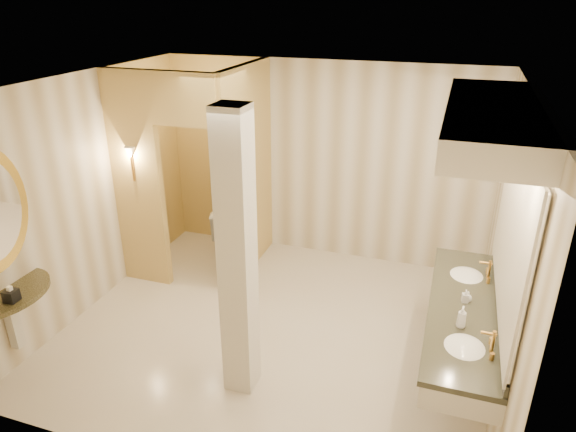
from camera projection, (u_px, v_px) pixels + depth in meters
name	position (u px, v px, depth m)	size (l,w,h in m)	color
floor	(274.00, 328.00, 5.78)	(4.50, 4.50, 0.00)	beige
ceiling	(271.00, 84.00, 4.70)	(4.50, 4.50, 0.00)	silver
wall_back	(323.00, 162.00, 6.98)	(4.50, 0.02, 2.70)	beige
wall_front	(172.00, 332.00, 3.50)	(4.50, 0.02, 2.70)	beige
wall_left	(89.00, 194.00, 5.89)	(0.02, 4.00, 2.70)	beige
wall_right	(509.00, 251.00, 4.59)	(0.02, 4.00, 2.70)	beige
toilet_closet	(216.00, 175.00, 6.39)	(1.50, 1.55, 2.70)	tan
wall_sconce	(131.00, 154.00, 6.02)	(0.14, 0.14, 0.42)	#B9853B
vanity	(482.00, 232.00, 4.31)	(0.75, 2.40, 2.09)	beige
pillar	(237.00, 260.00, 4.44)	(0.27, 0.27, 2.70)	beige
tissue_box	(11.00, 296.00, 4.69)	(0.11, 0.11, 0.11)	black
toilet	(232.00, 231.00, 7.13)	(0.47, 0.82, 0.84)	white
soap_bottle_a	(465.00, 296.00, 4.67)	(0.06, 0.06, 0.12)	beige
soap_bottle_b	(468.00, 297.00, 4.68)	(0.08, 0.08, 0.10)	silver
soap_bottle_c	(462.00, 317.00, 4.30)	(0.08, 0.08, 0.20)	#C6B28C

